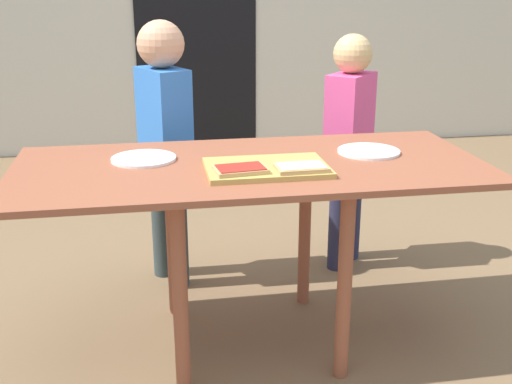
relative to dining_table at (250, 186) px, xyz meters
name	(u,v)px	position (x,y,z in m)	size (l,w,h in m)	color
ground_plane	(251,341)	(0.00, 0.00, -0.60)	(16.00, 16.00, 0.00)	brown
house_door	(196,17)	(0.06, 2.83, 0.40)	(0.90, 0.02, 2.00)	black
dining_table	(250,186)	(0.00, 0.00, 0.00)	(1.58, 0.70, 0.68)	brown
cutting_board	(267,168)	(0.04, -0.09, 0.09)	(0.39, 0.26, 0.02)	tan
pizza_slice_near_left	(241,169)	(-0.05, -0.15, 0.11)	(0.17, 0.12, 0.02)	tan
pizza_slice_near_right	(301,167)	(0.14, -0.16, 0.11)	(0.16, 0.11, 0.02)	tan
plate_white_right	(369,151)	(0.44, 0.06, 0.09)	(0.22, 0.22, 0.01)	white
plate_white_left	(144,159)	(-0.35, 0.10, 0.09)	(0.22, 0.22, 0.01)	white
child_left	(165,135)	(-0.27, 0.56, 0.06)	(0.23, 0.28, 1.12)	#344141
child_right	(349,138)	(0.54, 0.60, 0.00)	(0.26, 0.27, 1.06)	#292943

